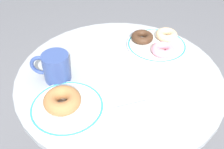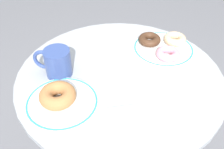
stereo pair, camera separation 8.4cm
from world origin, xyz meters
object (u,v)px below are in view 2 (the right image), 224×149
at_px(donut_cinnamon, 58,95).
at_px(donut_chocolate, 150,39).
at_px(plate_left, 62,103).
at_px(donut_glazed, 175,39).
at_px(coffee_mug, 57,62).
at_px(donut_pink_frosted, 168,54).
at_px(cafe_table, 119,121).
at_px(plate_right, 163,49).
at_px(paper_napkin, 132,121).

distance_m(donut_cinnamon, donut_chocolate, 0.41).
bearing_deg(plate_left, donut_glazed, 7.22).
bearing_deg(coffee_mug, donut_chocolate, -4.11).
bearing_deg(donut_pink_frosted, cafe_table, 174.94).
distance_m(plate_right, paper_napkin, 0.36).
xyz_separation_m(plate_right, donut_glazed, (0.06, 0.01, 0.02)).
distance_m(plate_right, donut_pink_frosted, 0.06).
relative_size(plate_left, donut_cinnamon, 1.99).
height_order(cafe_table, donut_cinnamon, donut_cinnamon).
xyz_separation_m(cafe_table, donut_cinnamon, (-0.22, -0.01, 0.26)).
distance_m(donut_pink_frosted, paper_napkin, 0.31).
height_order(donut_cinnamon, donut_glazed, donut_cinnamon).
bearing_deg(donut_glazed, coffee_mug, 170.58).
bearing_deg(plate_right, cafe_table, -170.44).
bearing_deg(paper_napkin, donut_cinnamon, 129.75).
height_order(plate_right, donut_glazed, donut_glazed).
distance_m(donut_cinnamon, coffee_mug, 0.13).
bearing_deg(donut_chocolate, cafe_table, -154.78).
bearing_deg(donut_pink_frosted, donut_cinnamon, 179.05).
distance_m(plate_left, donut_chocolate, 0.41).
distance_m(donut_chocolate, coffee_mug, 0.35).
relative_size(plate_left, donut_pink_frosted, 2.56).
relative_size(plate_left, donut_glazed, 2.56).
relative_size(paper_napkin, coffee_mug, 1.16).
bearing_deg(plate_right, paper_napkin, -143.26).
bearing_deg(plate_right, coffee_mug, 168.34).
height_order(cafe_table, plate_left, plate_left).
bearing_deg(donut_cinnamon, donut_glazed, 5.99).
height_order(cafe_table, donut_chocolate, donut_chocolate).
relative_size(plate_right, paper_napkin, 1.76).
relative_size(cafe_table, donut_pink_frosted, 9.57).
distance_m(donut_chocolate, donut_pink_frosted, 0.10).
xyz_separation_m(donut_cinnamon, donut_chocolate, (0.40, 0.10, -0.01)).
height_order(plate_left, plate_right, same).
height_order(plate_left, paper_napkin, plate_left).
relative_size(donut_cinnamon, donut_chocolate, 1.29).
bearing_deg(donut_chocolate, plate_right, -65.26).
xyz_separation_m(plate_right, donut_cinnamon, (-0.43, -0.05, 0.02)).
distance_m(cafe_table, donut_pink_frosted, 0.32).
bearing_deg(coffee_mug, donut_glazed, -9.42).
relative_size(donut_pink_frosted, coffee_mug, 0.77).
distance_m(plate_left, coffee_mug, 0.14).
distance_m(plate_left, plate_right, 0.42).
bearing_deg(donut_chocolate, plate_left, -164.87).
height_order(donut_glazed, donut_chocolate, same).
height_order(donut_glazed, donut_pink_frosted, same).
bearing_deg(cafe_table, plate_left, -174.71).
distance_m(donut_pink_frosted, coffee_mug, 0.37).
height_order(cafe_table, plate_right, plate_right).
bearing_deg(plate_left, donut_chocolate, 15.13).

